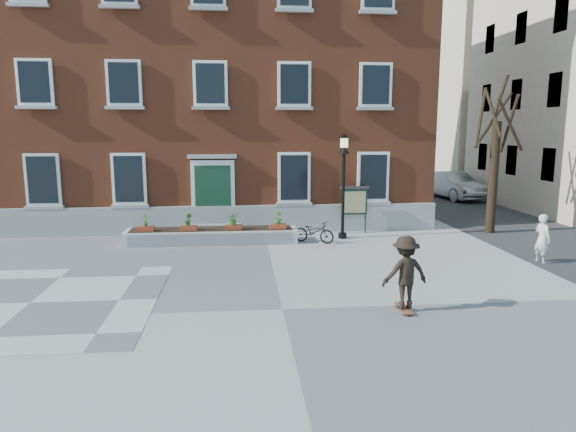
{
  "coord_description": "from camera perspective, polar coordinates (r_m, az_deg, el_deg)",
  "views": [
    {
      "loc": [
        -0.94,
        -11.29,
        4.15
      ],
      "look_at": [
        0.5,
        4.0,
        1.5
      ],
      "focal_mm": 32.0,
      "sensor_mm": 36.0,
      "label": 1
    }
  ],
  "objects": [
    {
      "name": "bare_tree",
      "position": [
        21.76,
        21.95,
        5.5
      ],
      "size": [
        1.83,
        1.83,
        6.16
      ],
      "color": "black",
      "rests_on": "ground"
    },
    {
      "name": "bicycle",
      "position": [
        18.74,
        2.89,
        -1.75
      ],
      "size": [
        1.61,
        1.21,
        0.81
      ],
      "primitive_type": "imported",
      "rotation": [
        0.0,
        0.0,
        1.07
      ],
      "color": "black",
      "rests_on": "ground"
    },
    {
      "name": "checker_patch",
      "position": [
        13.93,
        -26.72,
        -8.61
      ],
      "size": [
        6.0,
        6.0,
        0.01
      ],
      "primitive_type": "cube",
      "color": "slate",
      "rests_on": "ground"
    },
    {
      "name": "brick_building",
      "position": [
        25.38,
        -8.01,
        14.56
      ],
      "size": [
        18.4,
        10.85,
        12.6
      ],
      "color": "brown",
      "rests_on": "ground"
    },
    {
      "name": "ground",
      "position": [
        12.07,
        -0.59,
        -10.32
      ],
      "size": [
        100.0,
        100.0,
        0.0
      ],
      "primitive_type": "plane",
      "color": "#949497",
      "rests_on": "ground"
    },
    {
      "name": "planter_assembly",
      "position": [
        18.89,
        -8.45,
        -2.06
      ],
      "size": [
        6.2,
        1.12,
        1.15
      ],
      "color": "silver",
      "rests_on": "ground"
    },
    {
      "name": "notice_board",
      "position": [
        20.46,
        7.41,
        1.59
      ],
      "size": [
        1.1,
        0.16,
        1.87
      ],
      "color": "#1A3528",
      "rests_on": "ground"
    },
    {
      "name": "bystander",
      "position": [
        17.73,
        26.42,
        -2.25
      ],
      "size": [
        0.49,
        0.63,
        1.53
      ],
      "primitive_type": "imported",
      "rotation": [
        0.0,
        0.0,
        1.82
      ],
      "color": "silver",
      "rests_on": "ground"
    },
    {
      "name": "side_street",
      "position": [
        36.5,
        26.66,
        13.29
      ],
      "size": [
        15.2,
        36.0,
        14.5
      ],
      "color": "#38383A",
      "rests_on": "ground"
    },
    {
      "name": "parked_car",
      "position": [
        31.92,
        17.8,
        3.29
      ],
      "size": [
        2.54,
        5.06,
        1.59
      ],
      "primitive_type": "imported",
      "rotation": [
        0.0,
        0.0,
        0.18
      ],
      "color": "#ABADB0",
      "rests_on": "ground"
    },
    {
      "name": "skateboarder",
      "position": [
        11.98,
        12.9,
        -6.15
      ],
      "size": [
        1.17,
        0.8,
        1.75
      ],
      "color": "brown",
      "rests_on": "ground"
    },
    {
      "name": "lamp_post",
      "position": [
        19.28,
        6.2,
        4.94
      ],
      "size": [
        0.4,
        0.4,
        3.93
      ],
      "color": "black",
      "rests_on": "ground"
    }
  ]
}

